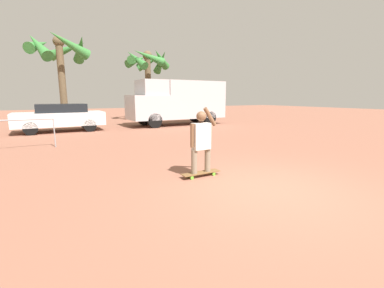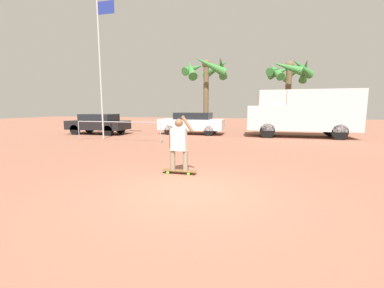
{
  "view_description": "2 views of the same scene",
  "coord_description": "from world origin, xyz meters",
  "px_view_note": "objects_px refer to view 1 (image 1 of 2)",
  "views": [
    {
      "loc": [
        -3.78,
        -3.45,
        1.83
      ],
      "look_at": [
        -0.51,
        2.3,
        0.61
      ],
      "focal_mm": 24.0,
      "sensor_mm": 36.0,
      "label": 1
    },
    {
      "loc": [
        1.34,
        -5.13,
        1.81
      ],
      "look_at": [
        -0.42,
        1.59,
        0.82
      ],
      "focal_mm": 24.0,
      "sensor_mm": 36.0,
      "label": 2
    }
  ],
  "objects_px": {
    "skateboard": "(201,173)",
    "parked_car_white": "(60,117)",
    "person_skateboarder": "(201,139)",
    "camper_van": "(178,101)",
    "palm_tree_near_van": "(147,63)",
    "palm_tree_center_background": "(60,52)"
  },
  "relations": [
    {
      "from": "palm_tree_near_van",
      "to": "palm_tree_center_background",
      "type": "distance_m",
      "value": 6.25
    },
    {
      "from": "person_skateboarder",
      "to": "palm_tree_center_background",
      "type": "bearing_deg",
      "value": 98.39
    },
    {
      "from": "palm_tree_near_van",
      "to": "palm_tree_center_background",
      "type": "bearing_deg",
      "value": -166.26
    },
    {
      "from": "skateboard",
      "to": "palm_tree_center_background",
      "type": "relative_size",
      "value": 0.17
    },
    {
      "from": "person_skateboarder",
      "to": "skateboard",
      "type": "bearing_deg",
      "value": 0.0
    },
    {
      "from": "skateboard",
      "to": "parked_car_white",
      "type": "relative_size",
      "value": 0.22
    },
    {
      "from": "camper_van",
      "to": "palm_tree_center_background",
      "type": "distance_m",
      "value": 7.75
    },
    {
      "from": "camper_van",
      "to": "parked_car_white",
      "type": "bearing_deg",
      "value": 179.91
    },
    {
      "from": "parked_car_white",
      "to": "palm_tree_near_van",
      "type": "height_order",
      "value": "palm_tree_near_van"
    },
    {
      "from": "camper_van",
      "to": "parked_car_white",
      "type": "relative_size",
      "value": 1.45
    },
    {
      "from": "person_skateboarder",
      "to": "palm_tree_near_van",
      "type": "bearing_deg",
      "value": 74.3
    },
    {
      "from": "person_skateboarder",
      "to": "parked_car_white",
      "type": "xyz_separation_m",
      "value": [
        -2.35,
        10.45,
        -0.1
      ]
    },
    {
      "from": "parked_car_white",
      "to": "camper_van",
      "type": "bearing_deg",
      "value": -0.09
    },
    {
      "from": "person_skateboarder",
      "to": "palm_tree_near_van",
      "type": "xyz_separation_m",
      "value": [
        4.12,
        14.68,
        3.48
      ]
    },
    {
      "from": "palm_tree_center_background",
      "to": "camper_van",
      "type": "bearing_deg",
      "value": -22.55
    },
    {
      "from": "skateboard",
      "to": "person_skateboarder",
      "type": "relative_size",
      "value": 0.63
    },
    {
      "from": "camper_van",
      "to": "palm_tree_near_van",
      "type": "distance_m",
      "value": 5.11
    },
    {
      "from": "skateboard",
      "to": "camper_van",
      "type": "xyz_separation_m",
      "value": [
        4.68,
        10.44,
        1.5
      ]
    },
    {
      "from": "person_skateboarder",
      "to": "palm_tree_center_background",
      "type": "height_order",
      "value": "palm_tree_center_background"
    },
    {
      "from": "camper_van",
      "to": "person_skateboarder",
      "type": "bearing_deg",
      "value": -114.14
    },
    {
      "from": "camper_van",
      "to": "palm_tree_center_background",
      "type": "xyz_separation_m",
      "value": [
        -6.62,
        2.75,
        2.95
      ]
    },
    {
      "from": "skateboard",
      "to": "palm_tree_near_van",
      "type": "distance_m",
      "value": 15.84
    }
  ]
}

